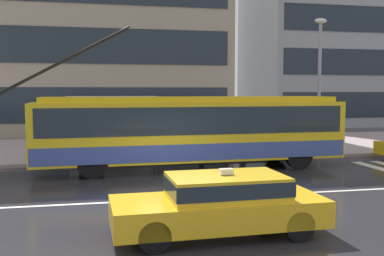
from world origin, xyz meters
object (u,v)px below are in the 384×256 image
(trolleybus, at_px, (192,129))
(pedestrian_at_shelter, at_px, (225,118))
(taxi_oncoming_near, at_px, (221,202))
(pedestrian_waiting_by_pole, at_px, (203,119))
(pedestrian_walking_past, at_px, (99,122))
(street_lamp, at_px, (319,73))
(bus_shelter, at_px, (112,111))
(pedestrian_approaching_curb, at_px, (245,118))

(trolleybus, bearing_deg, pedestrian_at_shelter, 57.12)
(taxi_oncoming_near, distance_m, pedestrian_waiting_by_pole, 10.28)
(pedestrian_walking_past, bearing_deg, street_lamp, 1.01)
(pedestrian_walking_past, bearing_deg, bus_shelter, 66.39)
(taxi_oncoming_near, relative_size, pedestrian_at_shelter, 2.30)
(bus_shelter, distance_m, pedestrian_waiting_by_pole, 4.27)
(trolleybus, height_order, taxi_oncoming_near, trolleybus)
(trolleybus, xyz_separation_m, street_lamp, (6.73, 2.70, 2.33))
(pedestrian_at_shelter, relative_size, pedestrian_walking_past, 1.00)
(taxi_oncoming_near, bearing_deg, bus_shelter, 98.81)
(bus_shelter, height_order, pedestrian_walking_past, bus_shelter)
(bus_shelter, relative_size, street_lamp, 0.64)
(pedestrian_at_shelter, bearing_deg, pedestrian_waiting_by_pole, -131.77)
(pedestrian_approaching_curb, height_order, pedestrian_waiting_by_pole, pedestrian_waiting_by_pole)
(trolleybus, xyz_separation_m, pedestrian_walking_past, (-3.51, 2.52, 0.14))
(trolleybus, bearing_deg, pedestrian_waiting_by_pole, 65.76)
(pedestrian_at_shelter, bearing_deg, taxi_oncoming_near, -106.37)
(taxi_oncoming_near, distance_m, pedestrian_walking_past, 10.82)
(pedestrian_waiting_by_pole, height_order, street_lamp, street_lamp)
(bus_shelter, bearing_deg, street_lamp, -7.38)
(bus_shelter, distance_m, street_lamp, 9.85)
(bus_shelter, xyz_separation_m, pedestrian_walking_past, (-0.62, -1.42, -0.42))
(pedestrian_waiting_by_pole, bearing_deg, taxi_oncoming_near, -101.09)
(pedestrian_at_shelter, distance_m, street_lamp, 4.94)
(pedestrian_approaching_curb, relative_size, street_lamp, 0.32)
(street_lamp, bearing_deg, pedestrian_waiting_by_pole, -173.67)
(bus_shelter, xyz_separation_m, street_lamp, (9.61, -1.24, 1.76))
(pedestrian_walking_past, height_order, pedestrian_waiting_by_pole, pedestrian_waiting_by_pole)
(taxi_oncoming_near, height_order, pedestrian_walking_past, pedestrian_walking_past)
(taxi_oncoming_near, bearing_deg, street_lamp, 53.97)
(taxi_oncoming_near, xyz_separation_m, pedestrian_waiting_by_pole, (1.97, 10.03, 1.10))
(pedestrian_waiting_by_pole, xyz_separation_m, street_lamp, (5.80, 0.64, 2.07))
(taxi_oncoming_near, relative_size, bus_shelter, 1.11)
(street_lamp, bearing_deg, pedestrian_walking_past, -178.99)
(trolleybus, bearing_deg, street_lamp, 21.90)
(pedestrian_approaching_curb, distance_m, pedestrian_waiting_by_pole, 3.19)
(trolleybus, distance_m, street_lamp, 7.61)
(pedestrian_at_shelter, height_order, pedestrian_approaching_curb, pedestrian_approaching_curb)
(pedestrian_at_shelter, bearing_deg, trolleybus, -122.88)
(trolleybus, bearing_deg, pedestrian_walking_past, 144.26)
(pedestrian_approaching_curb, bearing_deg, pedestrian_walking_past, -168.30)
(pedestrian_walking_past, bearing_deg, pedestrian_waiting_by_pole, -5.95)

